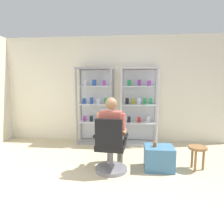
% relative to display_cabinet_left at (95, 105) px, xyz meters
% --- Properties ---
extents(ground_plane, '(7.20, 7.20, 0.00)m').
position_rel_display_cabinet_left_xyz_m(ground_plane, '(0.55, -2.76, -0.96)').
color(ground_plane, '#C6B793').
extents(back_wall, '(6.00, 0.10, 2.70)m').
position_rel_display_cabinet_left_xyz_m(back_wall, '(0.55, 0.24, 0.39)').
color(back_wall, silver).
rests_on(back_wall, ground).
extents(display_cabinet_left, '(0.90, 0.45, 1.90)m').
position_rel_display_cabinet_left_xyz_m(display_cabinet_left, '(0.00, 0.00, 0.00)').
color(display_cabinet_left, gray).
rests_on(display_cabinet_left, ground).
extents(display_cabinet_right, '(0.90, 0.45, 1.90)m').
position_rel_display_cabinet_left_xyz_m(display_cabinet_right, '(1.10, 0.00, 0.00)').
color(display_cabinet_right, '#B7B7BC').
rests_on(display_cabinet_right, ground).
extents(office_chair, '(0.58, 0.56, 0.96)m').
position_rel_display_cabinet_left_xyz_m(office_chair, '(0.58, -1.75, -0.57)').
color(office_chair, slate).
rests_on(office_chair, ground).
extents(seated_shopkeeper, '(0.51, 0.59, 1.29)m').
position_rel_display_cabinet_left_xyz_m(seated_shopkeeper, '(0.59, -1.59, -0.25)').
color(seated_shopkeeper, slate).
rests_on(seated_shopkeeper, ground).
extents(storage_crate, '(0.51, 0.44, 0.42)m').
position_rel_display_cabinet_left_xyz_m(storage_crate, '(1.42, -1.54, -0.75)').
color(storage_crate, teal).
rests_on(storage_crate, ground).
extents(tea_glass, '(0.06, 0.06, 0.08)m').
position_rel_display_cabinet_left_xyz_m(tea_glass, '(1.34, -1.57, -0.50)').
color(tea_glass, brown).
rests_on(tea_glass, storage_crate).
extents(wooden_stool, '(0.32, 0.32, 0.43)m').
position_rel_display_cabinet_left_xyz_m(wooden_stool, '(2.09, -1.51, -0.62)').
color(wooden_stool, olive).
rests_on(wooden_stool, ground).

